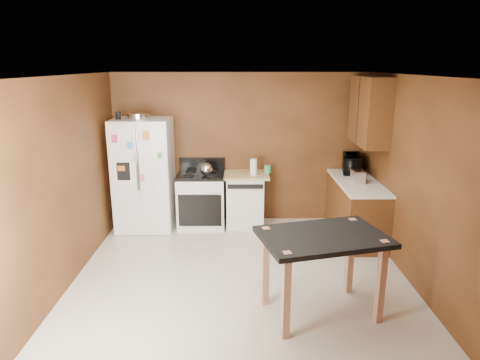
{
  "coord_description": "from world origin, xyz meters",
  "views": [
    {
      "loc": [
        -0.04,
        -4.82,
        2.63
      ],
      "look_at": [
        -0.01,
        0.85,
        1.08
      ],
      "focal_mm": 32.0,
      "sensor_mm": 36.0,
      "label": 1
    }
  ],
  "objects_px": {
    "toaster": "(358,176)",
    "gas_range": "(201,199)",
    "microwave": "(352,164)",
    "paper_towel": "(253,167)",
    "refrigerator": "(144,175)",
    "green_canister": "(267,169)",
    "kettle": "(206,169)",
    "pen_cup": "(118,116)",
    "dishwasher": "(245,199)",
    "island": "(322,247)",
    "roasting_pan": "(139,116)"
  },
  "relations": [
    {
      "from": "microwave",
      "to": "refrigerator",
      "type": "distance_m",
      "value": 3.38
    },
    {
      "from": "roasting_pan",
      "to": "dishwasher",
      "type": "relative_size",
      "value": 0.4
    },
    {
      "from": "paper_towel",
      "to": "toaster",
      "type": "distance_m",
      "value": 1.63
    },
    {
      "from": "roasting_pan",
      "to": "kettle",
      "type": "height_order",
      "value": "roasting_pan"
    },
    {
      "from": "pen_cup",
      "to": "paper_towel",
      "type": "relative_size",
      "value": 0.44
    },
    {
      "from": "pen_cup",
      "to": "island",
      "type": "height_order",
      "value": "pen_cup"
    },
    {
      "from": "gas_range",
      "to": "dishwasher",
      "type": "height_order",
      "value": "gas_range"
    },
    {
      "from": "toaster",
      "to": "gas_range",
      "type": "bearing_deg",
      "value": 164.59
    },
    {
      "from": "roasting_pan",
      "to": "gas_range",
      "type": "relative_size",
      "value": 0.32
    },
    {
      "from": "pen_cup",
      "to": "paper_towel",
      "type": "distance_m",
      "value": 2.26
    },
    {
      "from": "pen_cup",
      "to": "toaster",
      "type": "bearing_deg",
      "value": -6.5
    },
    {
      "from": "refrigerator",
      "to": "gas_range",
      "type": "distance_m",
      "value": 1.01
    },
    {
      "from": "roasting_pan",
      "to": "paper_towel",
      "type": "bearing_deg",
      "value": 0.65
    },
    {
      "from": "paper_towel",
      "to": "refrigerator",
      "type": "distance_m",
      "value": 1.77
    },
    {
      "from": "green_canister",
      "to": "dishwasher",
      "type": "relative_size",
      "value": 0.14
    },
    {
      "from": "green_canister",
      "to": "microwave",
      "type": "relative_size",
      "value": 0.24
    },
    {
      "from": "gas_range",
      "to": "dishwasher",
      "type": "relative_size",
      "value": 1.24
    },
    {
      "from": "roasting_pan",
      "to": "kettle",
      "type": "xyz_separation_m",
      "value": [
        1.04,
        -0.04,
        -0.84
      ]
    },
    {
      "from": "green_canister",
      "to": "island",
      "type": "relative_size",
      "value": 0.08
    },
    {
      "from": "roasting_pan",
      "to": "refrigerator",
      "type": "height_order",
      "value": "roasting_pan"
    },
    {
      "from": "pen_cup",
      "to": "green_canister",
      "type": "distance_m",
      "value": 2.51
    },
    {
      "from": "green_canister",
      "to": "dishwasher",
      "type": "distance_m",
      "value": 0.63
    },
    {
      "from": "dishwasher",
      "to": "island",
      "type": "xyz_separation_m",
      "value": [
        0.77,
        -2.64,
        0.32
      ]
    },
    {
      "from": "toaster",
      "to": "pen_cup",
      "type": "bearing_deg",
      "value": 170.92
    },
    {
      "from": "refrigerator",
      "to": "island",
      "type": "height_order",
      "value": "refrigerator"
    },
    {
      "from": "paper_towel",
      "to": "green_canister",
      "type": "bearing_deg",
      "value": 32.51
    },
    {
      "from": "island",
      "to": "kettle",
      "type": "bearing_deg",
      "value": 118.99
    },
    {
      "from": "paper_towel",
      "to": "gas_range",
      "type": "relative_size",
      "value": 0.24
    },
    {
      "from": "pen_cup",
      "to": "microwave",
      "type": "bearing_deg",
      "value": 2.83
    },
    {
      "from": "microwave",
      "to": "island",
      "type": "height_order",
      "value": "microwave"
    },
    {
      "from": "pen_cup",
      "to": "dishwasher",
      "type": "relative_size",
      "value": 0.13
    },
    {
      "from": "pen_cup",
      "to": "dishwasher",
      "type": "distance_m",
      "value": 2.42
    },
    {
      "from": "roasting_pan",
      "to": "toaster",
      "type": "xyz_separation_m",
      "value": [
        3.35,
        -0.47,
        -0.85
      ]
    },
    {
      "from": "dishwasher",
      "to": "island",
      "type": "relative_size",
      "value": 0.61
    },
    {
      "from": "pen_cup",
      "to": "paper_towel",
      "type": "height_order",
      "value": "pen_cup"
    },
    {
      "from": "microwave",
      "to": "dishwasher",
      "type": "bearing_deg",
      "value": 100.97
    },
    {
      "from": "kettle",
      "to": "refrigerator",
      "type": "xyz_separation_m",
      "value": [
        -1.01,
        0.05,
        -0.1
      ]
    },
    {
      "from": "green_canister",
      "to": "dishwasher",
      "type": "bearing_deg",
      "value": -169.32
    },
    {
      "from": "green_canister",
      "to": "microwave",
      "type": "height_order",
      "value": "microwave"
    },
    {
      "from": "pen_cup",
      "to": "roasting_pan",
      "type": "bearing_deg",
      "value": 10.64
    },
    {
      "from": "refrigerator",
      "to": "microwave",
      "type": "bearing_deg",
      "value": 1.88
    },
    {
      "from": "green_canister",
      "to": "toaster",
      "type": "height_order",
      "value": "toaster"
    },
    {
      "from": "paper_towel",
      "to": "green_canister",
      "type": "xyz_separation_m",
      "value": [
        0.24,
        0.15,
        -0.07
      ]
    },
    {
      "from": "microwave",
      "to": "dishwasher",
      "type": "xyz_separation_m",
      "value": [
        -1.75,
        -0.03,
        -0.59
      ]
    },
    {
      "from": "kettle",
      "to": "island",
      "type": "relative_size",
      "value": 0.14
    },
    {
      "from": "microwave",
      "to": "paper_towel",
      "type": "bearing_deg",
      "value": 103.89
    },
    {
      "from": "paper_towel",
      "to": "dishwasher",
      "type": "distance_m",
      "value": 0.59
    },
    {
      "from": "paper_towel",
      "to": "green_canister",
      "type": "relative_size",
      "value": 2.11
    },
    {
      "from": "toaster",
      "to": "refrigerator",
      "type": "height_order",
      "value": "refrigerator"
    },
    {
      "from": "roasting_pan",
      "to": "microwave",
      "type": "relative_size",
      "value": 0.7
    }
  ]
}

